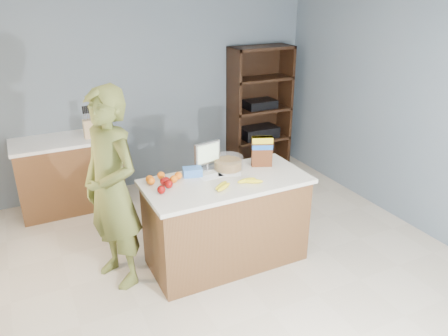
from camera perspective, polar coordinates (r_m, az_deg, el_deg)
name	(u,v)px	position (r m, az deg, el deg)	size (l,w,h in m)	color
floor	(240,276)	(4.34, 2.12, -13.91)	(4.50, 5.00, 0.02)	beige
walls	(243,110)	(3.60, 2.50, 7.62)	(4.52, 5.02, 2.51)	slate
counter_peninsula	(226,224)	(4.33, 0.30, -7.37)	(1.56, 0.76, 0.90)	brown
back_cabinet	(70,173)	(5.68, -19.50, -0.66)	(1.24, 0.62, 0.90)	brown
shelving_unit	(258,111)	(6.52, 4.44, 7.45)	(0.90, 0.40, 1.80)	black
person	(112,190)	(3.97, -14.44, -2.79)	(0.68, 0.44, 1.85)	brown
knife_block	(89,128)	(5.44, -17.25, 4.99)	(0.12, 0.10, 0.31)	tan
envelopes	(221,175)	(4.19, -0.43, -0.96)	(0.42, 0.19, 0.00)	white
bananas	(236,183)	(3.98, 1.60, -2.03)	(0.49, 0.19, 0.04)	yellow
apples	(165,184)	(3.97, -7.70, -2.08)	(0.17, 0.23, 0.07)	maroon
oranges	(163,178)	(4.09, -7.99, -1.30)	(0.34, 0.20, 0.07)	orange
blue_carton	(193,172)	(4.19, -4.14, -0.49)	(0.18, 0.12, 0.08)	blue
salad_bowl	(228,163)	(4.32, 0.53, 0.60)	(0.30, 0.30, 0.13)	#267219
tv	(207,154)	(4.28, -2.18, 1.83)	(0.28, 0.12, 0.28)	silver
cereal_box	(262,149)	(4.37, 4.99, 2.46)	(0.22, 0.15, 0.31)	#592B14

